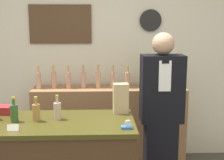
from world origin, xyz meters
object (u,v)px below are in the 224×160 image
at_px(potted_plant, 160,73).
at_px(paper_bag, 121,98).
at_px(tape_dispenser, 127,126).
at_px(shopkeeper, 161,115).

bearing_deg(potted_plant, paper_bag, -120.52).
bearing_deg(paper_bag, tape_dispenser, -86.93).
xyz_separation_m(shopkeeper, tape_dispenser, (-0.42, -0.69, 0.13)).
bearing_deg(potted_plant, tape_dispenser, -110.85).
distance_m(shopkeeper, potted_plant, 0.78).
relative_size(shopkeeper, potted_plant, 4.86).
height_order(shopkeeper, potted_plant, shopkeeper).
bearing_deg(shopkeeper, paper_bag, -150.89).
height_order(shopkeeper, tape_dispenser, shopkeeper).
distance_m(shopkeeper, paper_bag, 0.56).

